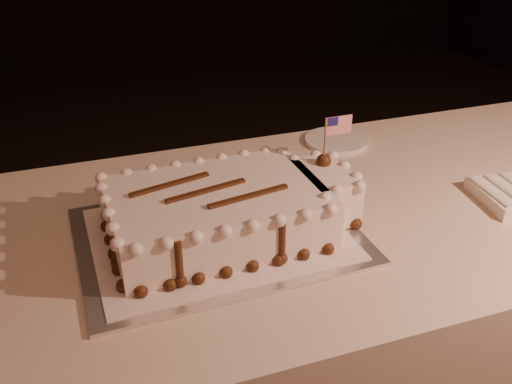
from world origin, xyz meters
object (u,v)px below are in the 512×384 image
object	(u,v)px
banquet_table	(253,353)
side_plate	(336,141)
sheet_cake	(231,209)
cake_board	(218,236)

from	to	relation	value
banquet_table	side_plate	distance (m)	0.59
sheet_cake	side_plate	size ratio (longest dim) A/B	3.08
banquet_table	cake_board	bearing A→B (deg)	-157.69
cake_board	side_plate	world-z (taller)	side_plate
cake_board	side_plate	size ratio (longest dim) A/B	3.23
cake_board	sheet_cake	distance (m)	0.06
side_plate	cake_board	bearing A→B (deg)	-141.84
banquet_table	side_plate	world-z (taller)	side_plate
sheet_cake	side_plate	xyz separation A→B (m)	(0.39, 0.33, -0.05)
side_plate	sheet_cake	bearing A→B (deg)	-139.97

